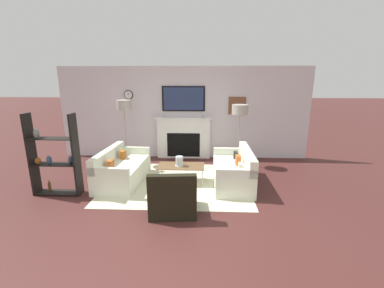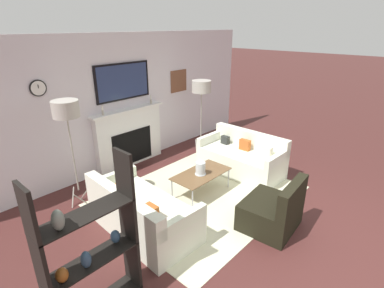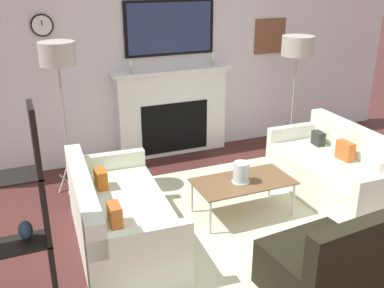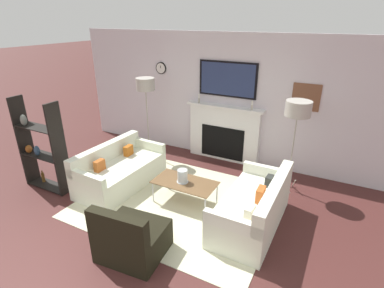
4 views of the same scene
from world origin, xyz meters
TOP-DOWN VIEW (x-y plane):
  - ground_plane at (0.00, 0.00)m, footprint 60.00×60.00m
  - fireplace_wall at (0.00, 4.26)m, footprint 7.39×0.28m
  - area_rug at (0.00, 2.19)m, footprint 3.21×2.63m
  - couch_left at (-1.29, 2.19)m, footprint 0.93×1.75m
  - couch_right at (1.30, 2.19)m, footprint 0.83×1.69m
  - armchair at (0.06, 0.83)m, footprint 0.88×0.80m
  - coffee_table at (0.08, 2.24)m, footprint 1.07×0.56m
  - hurricane_candle at (0.05, 2.23)m, footprint 0.20×0.20m
  - floor_lamp_left at (-1.56, 3.52)m, footprint 0.39×0.39m
  - floor_lamp_right at (1.56, 3.52)m, footprint 0.43×0.43m
  - shelf_unit at (-2.45, 1.51)m, footprint 0.96×0.28m

SIDE VIEW (x-z plane):
  - ground_plane at x=0.00m, z-range 0.00..0.00m
  - area_rug at x=0.00m, z-range 0.00..0.01m
  - armchair at x=0.06m, z-range -0.14..0.68m
  - couch_left at x=-1.29m, z-range -0.10..0.67m
  - couch_right at x=1.30m, z-range -0.11..0.70m
  - coffee_table at x=0.08m, z-range 0.18..0.58m
  - hurricane_candle at x=0.05m, z-range 0.39..0.62m
  - shelf_unit at x=-2.45m, z-range -0.05..1.64m
  - fireplace_wall at x=0.00m, z-range -0.12..2.58m
  - floor_lamp_right at x=1.56m, z-range 0.69..2.38m
  - floor_lamp_left at x=-1.56m, z-range 0.74..2.53m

